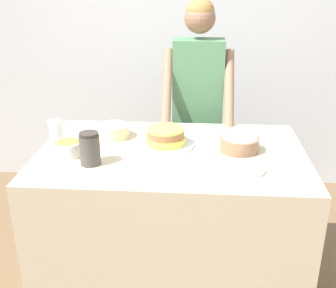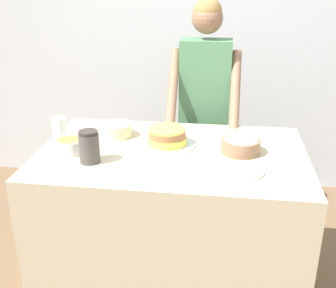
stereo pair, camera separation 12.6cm
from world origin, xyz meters
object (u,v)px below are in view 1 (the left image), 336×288
object	(u,v)px
frosting_bowl_pink	(239,143)
stoneware_jar	(90,149)
frosting_bowl_white	(113,130)
ceramic_plate	(243,169)
cake	(166,138)
person_baker	(198,95)
frosting_bowl_orange	(68,148)
drinking_glass	(57,133)

from	to	relation	value
frosting_bowl_pink	stoneware_jar	xyz separation A→B (m)	(-0.76, -0.23, 0.04)
frosting_bowl_white	ceramic_plate	bearing A→B (deg)	-28.34
cake	ceramic_plate	distance (m)	0.49
person_baker	frosting_bowl_orange	world-z (taller)	person_baker
cake	drinking_glass	size ratio (longest dim) A/B	2.14
frosting_bowl_white	ceramic_plate	xyz separation A→B (m)	(0.72, -0.39, -0.04)
frosting_bowl_white	frosting_bowl_orange	size ratio (longest dim) A/B	1.14
frosting_bowl_orange	stoneware_jar	distance (m)	0.17
cake	frosting_bowl_orange	world-z (taller)	frosting_bowl_orange
person_baker	frosting_bowl_pink	distance (m)	0.72
cake	drinking_glass	bearing A→B (deg)	-175.15
person_baker	stoneware_jar	size ratio (longest dim) A/B	9.92
cake	stoneware_jar	distance (m)	0.45
cake	frosting_bowl_white	world-z (taller)	cake
frosting_bowl_white	stoneware_jar	distance (m)	0.38
frosting_bowl_pink	frosting_bowl_orange	size ratio (longest dim) A/B	1.32
cake	frosting_bowl_orange	xyz separation A→B (m)	(-0.50, -0.18, -0.00)
drinking_glass	frosting_bowl_pink	bearing A→B (deg)	0.28
frosting_bowl_orange	ceramic_plate	world-z (taller)	frosting_bowl_orange
person_baker	cake	xyz separation A→B (m)	(-0.17, -0.63, -0.07)
cake	stoneware_jar	xyz separation A→B (m)	(-0.36, -0.27, 0.04)
frosting_bowl_orange	drinking_glass	distance (m)	0.16
cake	frosting_bowl_pink	xyz separation A→B (m)	(0.40, -0.05, -0.00)
stoneware_jar	person_baker	bearing A→B (deg)	59.61
cake	ceramic_plate	bearing A→B (deg)	-35.25
frosting_bowl_white	stoneware_jar	size ratio (longest dim) A/B	1.07
person_baker	ceramic_plate	bearing A→B (deg)	-75.83
frosting_bowl_white	frosting_bowl_pink	distance (m)	0.73
drinking_glass	person_baker	bearing A→B (deg)	41.53
person_baker	cake	distance (m)	0.66
person_baker	drinking_glass	xyz separation A→B (m)	(-0.77, -0.68, -0.04)
drinking_glass	ceramic_plate	bearing A→B (deg)	-13.15
person_baker	drinking_glass	distance (m)	1.03
person_baker	ceramic_plate	world-z (taller)	person_baker
frosting_bowl_orange	frosting_bowl_pink	bearing A→B (deg)	8.35
cake	ceramic_plate	xyz separation A→B (m)	(0.40, -0.28, -0.04)
frosting_bowl_white	ceramic_plate	distance (m)	0.81
frosting_bowl_pink	frosting_bowl_white	bearing A→B (deg)	168.37
person_baker	frosting_bowl_white	bearing A→B (deg)	-132.48
frosting_bowl_orange	drinking_glass	world-z (taller)	frosting_bowl_orange
drinking_glass	stoneware_jar	xyz separation A→B (m)	(0.24, -0.22, 0.01)
frosting_bowl_white	drinking_glass	world-z (taller)	drinking_glass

